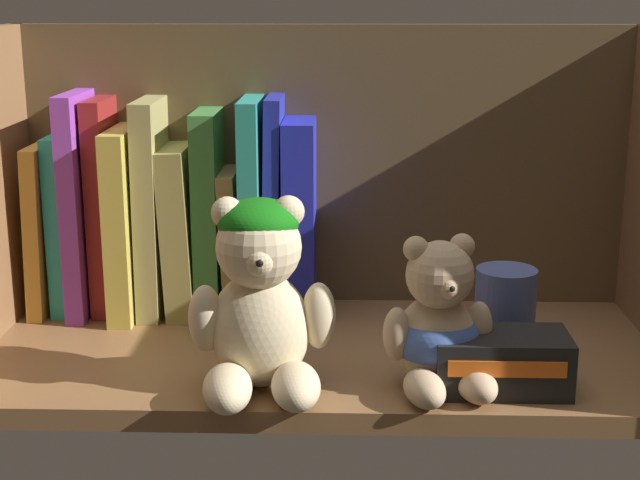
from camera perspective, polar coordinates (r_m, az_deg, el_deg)
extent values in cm
cube|color=brown|center=(94.42, 0.10, -7.04)|extent=(65.23, 29.72, 2.00)
cube|color=brown|center=(104.95, 0.36, 3.92)|extent=(67.63, 1.20, 32.57)
cube|color=#BC8431|center=(107.46, -16.06, 0.80)|extent=(2.18, 11.48, 18.38)
cube|color=teal|center=(106.74, -15.04, 1.04)|extent=(1.78, 9.30, 19.29)
cube|color=purple|center=(105.63, -13.98, 2.23)|extent=(1.97, 13.00, 23.82)
cube|color=maroon|center=(105.10, -12.75, 2.05)|extent=(2.03, 9.61, 23.13)
cube|color=gold|center=(104.81, -11.34, 1.26)|extent=(2.49, 14.97, 20.17)
cube|color=#9E9256|center=(103.90, -9.91, 2.04)|extent=(2.54, 11.96, 23.13)
cube|color=olive|center=(103.92, -8.26, 0.71)|extent=(3.61, 11.49, 18.24)
cube|color=#3F813E|center=(102.99, -6.62, 1.70)|extent=(2.58, 9.94, 21.89)
cube|color=#987949|center=(103.42, -5.20, -0.01)|extent=(2.34, 10.25, 15.60)
cube|color=teal|center=(102.26, -4.01, 2.07)|extent=(2.04, 12.76, 23.26)
cube|color=navy|center=(102.05, -2.80, 2.10)|extent=(2.21, 9.49, 23.44)
cube|color=#1F25B2|center=(102.14, -1.22, 1.42)|extent=(3.34, 9.85, 20.97)
ellipsoid|color=beige|center=(84.06, -3.62, -5.36)|extent=(8.88, 8.15, 10.44)
sphere|color=beige|center=(81.22, -3.71, -0.39)|extent=(7.43, 7.43, 7.43)
sphere|color=beige|center=(81.02, -5.59, 1.64)|extent=(2.78, 2.78, 2.78)
sphere|color=beige|center=(81.08, -1.91, 1.72)|extent=(2.78, 2.78, 2.78)
sphere|color=beige|center=(78.80, -3.67, -1.21)|extent=(2.78, 2.78, 2.78)
sphere|color=black|center=(77.84, -3.66, -1.36)|extent=(0.97, 0.97, 0.97)
ellipsoid|color=beige|center=(80.73, -5.58, -8.86)|extent=(4.92, 7.38, 3.71)
ellipsoid|color=beige|center=(80.80, -1.46, -8.76)|extent=(4.92, 7.38, 3.71)
ellipsoid|color=beige|center=(83.20, -6.88, -4.70)|extent=(3.33, 3.33, 6.03)
ellipsoid|color=beige|center=(83.31, -0.39, -4.56)|extent=(3.33, 3.33, 6.03)
ellipsoid|color=#10610F|center=(81.21, -3.74, 1.09)|extent=(7.06, 7.06, 4.08)
ellipsoid|color=tan|center=(84.82, 6.98, -5.99)|extent=(7.13, 6.54, 8.38)
sphere|color=tan|center=(82.45, 7.21, -2.09)|extent=(5.96, 5.96, 5.96)
sphere|color=tan|center=(81.54, 5.78, -0.54)|extent=(2.24, 2.24, 2.24)
sphere|color=tan|center=(82.89, 8.53, -0.37)|extent=(2.24, 2.24, 2.24)
sphere|color=tan|center=(80.66, 7.69, -2.76)|extent=(2.24, 2.24, 2.24)
sphere|color=black|center=(79.94, 7.88, -2.88)|extent=(0.78, 0.78, 0.78)
ellipsoid|color=tan|center=(81.66, 6.29, -8.87)|extent=(4.60, 6.23, 2.98)
ellipsoid|color=tan|center=(83.14, 9.34, -8.54)|extent=(4.60, 6.23, 2.98)
ellipsoid|color=tan|center=(82.97, 4.62, -5.64)|extent=(2.93, 2.93, 4.84)
ellipsoid|color=tan|center=(85.35, 9.50, -5.21)|extent=(2.93, 2.93, 4.84)
ellipsoid|color=#4260AD|center=(84.75, 6.99, -5.86)|extent=(7.71, 7.13, 5.87)
cylinder|color=#4C5B99|center=(93.30, 11.04, -4.20)|extent=(5.85, 5.85, 8.39)
cube|color=black|center=(85.45, 10.82, -7.18)|extent=(11.77, 6.44, 5.09)
cube|color=orange|center=(82.20, 11.19, -7.63)|extent=(10.01, 0.16, 1.43)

